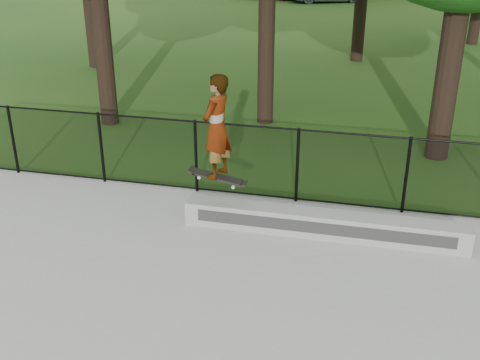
{
  "coord_description": "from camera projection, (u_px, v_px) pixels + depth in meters",
  "views": [
    {
      "loc": [
        1.31,
        -4.49,
        5.33
      ],
      "look_at": [
        -0.72,
        4.2,
        1.2
      ],
      "focal_mm": 45.0,
      "sensor_mm": 36.0,
      "label": 1
    }
  ],
  "objects": [
    {
      "name": "chainlink_fence",
      "position": [
        297.0,
        166.0,
        11.35
      ],
      "size": [
        16.06,
        0.06,
        1.5
      ],
      "color": "black",
      "rests_on": "concrete_slab"
    },
    {
      "name": "skater_airborne",
      "position": [
        217.0,
        128.0,
        9.93
      ],
      "size": [
        0.83,
        0.74,
        1.94
      ],
      "color": "black",
      "rests_on": "ground"
    },
    {
      "name": "grind_ledge",
      "position": [
        323.0,
        224.0,
        10.38
      ],
      "size": [
        4.88,
        0.4,
        0.44
      ],
      "primitive_type": "cube",
      "color": "#989793",
      "rests_on": "concrete_slab"
    }
  ]
}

